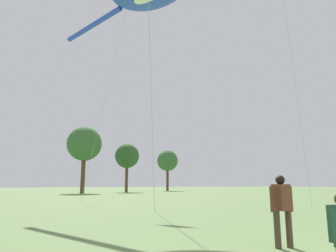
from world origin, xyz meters
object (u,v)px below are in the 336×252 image
Objects in this scene: person_redhead_woman at (282,205)px; tree_oak_right at (127,156)px; tree_broad_distant at (84,144)px; tree_oak_left at (167,161)px.

tree_oak_right is (17.06, 49.88, 5.69)m from person_redhead_woman.
tree_broad_distant is (-8.93, -2.65, 1.46)m from tree_oak_right.
person_redhead_woman is 0.15× the size of tree_broad_distant.
tree_oak_left reaches higher than person_redhead_woman.
tree_oak_left reaches higher than tree_oak_right.
tree_broad_distant reaches higher than tree_oak_right.
tree_oak_right is at bearing -3.89° from person_redhead_woman.
person_redhead_woman is 0.19× the size of tree_oak_right.
tree_oak_right is 14.17m from tree_oak_left.
person_redhead_woman is 63.90m from tree_oak_left.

